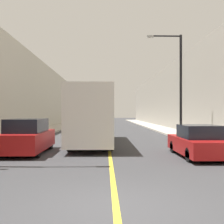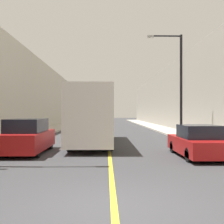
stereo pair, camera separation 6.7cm
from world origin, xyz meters
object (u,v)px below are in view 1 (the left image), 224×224
Objects in this scene: car_right_near at (198,143)px; street_lamp_right at (178,79)px; bus at (93,115)px; parked_suv_left at (28,137)px.

car_right_near is 0.53× the size of street_lamp_right.
bus is 2.22× the size of parked_suv_left.
bus reaches higher than parked_suv_left.
street_lamp_right is (6.57, 2.82, 2.84)m from bus.
bus is 7.55m from car_right_near.
car_right_near is at bearing -99.10° from street_lamp_right.
parked_suv_left is 0.56× the size of street_lamp_right.
street_lamp_right is (1.29, 8.08, 4.08)m from car_right_near.
car_right_near is (8.47, -1.38, -0.15)m from parked_suv_left.
car_right_near is 9.15m from street_lamp_right.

